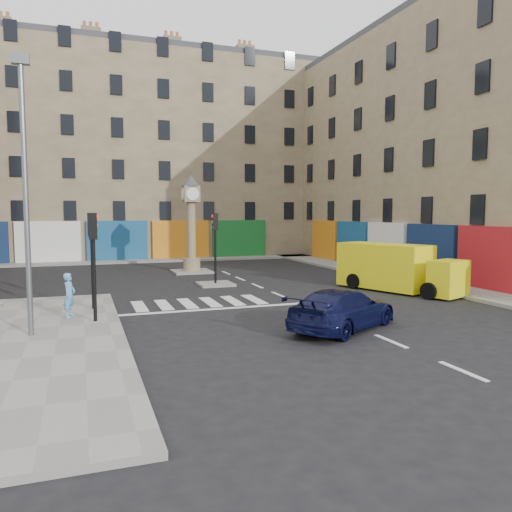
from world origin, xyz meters
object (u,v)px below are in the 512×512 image
traffic_light_left_far (92,245)px  yellow_van (395,268)px  traffic_light_island (215,237)px  clock_pillar (191,217)px  lamp_post (25,181)px  navy_sedan (343,309)px  traffic_light_left_near (93,249)px  pedestrian_blue (69,295)px

traffic_light_left_far → yellow_van: 14.24m
traffic_light_island → clock_pillar: 6.07m
lamp_post → yellow_van: bearing=15.3°
navy_sedan → traffic_light_left_near: bearing=35.5°
lamp_post → clock_pillar: (8.20, 15.20, -1.24)m
yellow_van → pedestrian_blue: (-14.99, -1.95, -0.20)m
traffic_light_left_near → traffic_light_island: traffic_light_left_near is taller
traffic_light_left_near → yellow_van: bearing=12.0°
traffic_light_left_near → traffic_light_left_far: size_ratio=1.00×
traffic_light_left_near → yellow_van: (14.15, 3.00, -1.48)m
traffic_light_left_near → clock_pillar: bearing=65.5°
traffic_light_left_far → traffic_light_island: (6.30, 5.40, -0.03)m
traffic_light_left_near → pedestrian_blue: 2.15m
traffic_light_island → lamp_post: 12.52m
lamp_post → pedestrian_blue: (1.06, 2.45, -3.86)m
traffic_light_left_near → navy_sedan: size_ratio=0.79×
navy_sedan → traffic_light_left_far: bearing=22.2°
traffic_light_left_near → pedestrian_blue: traffic_light_left_near is taller
traffic_light_left_far → traffic_light_left_near: bearing=-90.0°
clock_pillar → navy_sedan: (1.41, -17.14, -2.87)m
traffic_light_left_near → lamp_post: size_ratio=0.45×
navy_sedan → pedestrian_blue: size_ratio=2.98×
pedestrian_blue → traffic_light_left_far: bearing=-8.1°
traffic_light_left_near → lamp_post: lamp_post is taller
traffic_light_left_far → navy_sedan: 9.81m
lamp_post → clock_pillar: size_ratio=1.36×
traffic_light_island → pedestrian_blue: (-7.14, -6.75, -1.65)m
traffic_light_left_far → clock_pillar: 13.05m
traffic_light_left_near → traffic_light_island: (6.30, 7.80, -0.03)m
traffic_light_left_near → traffic_light_left_far: bearing=90.0°
lamp_post → yellow_van: lamp_post is taller
yellow_van → traffic_light_left_far: bearing=161.8°
yellow_van → navy_sedan: bearing=-156.1°
traffic_light_left_near → yellow_van: size_ratio=0.56×
traffic_light_left_far → clock_pillar: clock_pillar is taller
traffic_light_island → traffic_light_left_near: bearing=-128.9°
lamp_post → clock_pillar: lamp_post is taller
lamp_post → clock_pillar: bearing=61.6°
lamp_post → navy_sedan: lamp_post is taller
traffic_light_island → pedestrian_blue: bearing=-136.6°
traffic_light_left_near → traffic_light_left_far: same height
traffic_light_island → lamp_post: lamp_post is taller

